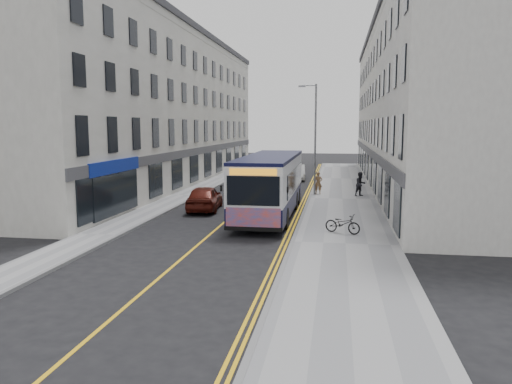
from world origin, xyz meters
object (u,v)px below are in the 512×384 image
(streetlamp, at_px, (314,135))
(car_maroon, at_px, (205,198))
(city_bus, at_px, (270,183))
(car_white, at_px, (297,172))
(bicycle, at_px, (343,224))
(pedestrian_near, at_px, (318,183))
(pedestrian_far, at_px, (361,184))

(streetlamp, distance_m, car_maroon, 10.31)
(city_bus, bearing_deg, car_white, 90.10)
(bicycle, xyz_separation_m, pedestrian_near, (-1.62, 13.29, 0.35))
(pedestrian_near, bearing_deg, car_maroon, -132.29)
(city_bus, distance_m, pedestrian_near, 9.04)
(streetlamp, bearing_deg, city_bus, -103.28)
(city_bus, distance_m, bicycle, 6.24)
(streetlamp, height_order, car_maroon, streetlamp)
(bicycle, height_order, car_maroon, car_maroon)
(city_bus, xyz_separation_m, car_maroon, (-4.14, 1.16, -1.11))
(streetlamp, xyz_separation_m, pedestrian_near, (0.35, 0.09, -3.46))
(streetlamp, height_order, car_white, streetlamp)
(pedestrian_near, xyz_separation_m, pedestrian_far, (2.99, -0.59, 0.05))
(streetlamp, distance_m, pedestrian_far, 4.80)
(bicycle, bearing_deg, pedestrian_near, 30.17)
(bicycle, height_order, pedestrian_far, pedestrian_far)
(car_maroon, bearing_deg, pedestrian_near, -136.83)
(city_bus, relative_size, car_maroon, 2.64)
(bicycle, bearing_deg, car_white, 32.88)
(pedestrian_far, bearing_deg, pedestrian_near, 135.32)
(bicycle, bearing_deg, streetlamp, 31.69)
(pedestrian_near, bearing_deg, streetlamp, -167.10)
(car_white, bearing_deg, bicycle, -85.49)
(streetlamp, relative_size, car_maroon, 1.80)
(bicycle, bearing_deg, city_bus, 64.09)
(city_bus, xyz_separation_m, pedestrian_near, (2.37, 8.67, -0.95))
(streetlamp, bearing_deg, car_maroon, -129.72)
(pedestrian_far, relative_size, car_maroon, 0.38)
(car_white, xyz_separation_m, car_maroon, (-4.11, -17.84, 0.05))
(pedestrian_far, relative_size, car_white, 0.40)
(city_bus, bearing_deg, car_maroon, 164.39)
(streetlamp, height_order, pedestrian_far, streetlamp)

